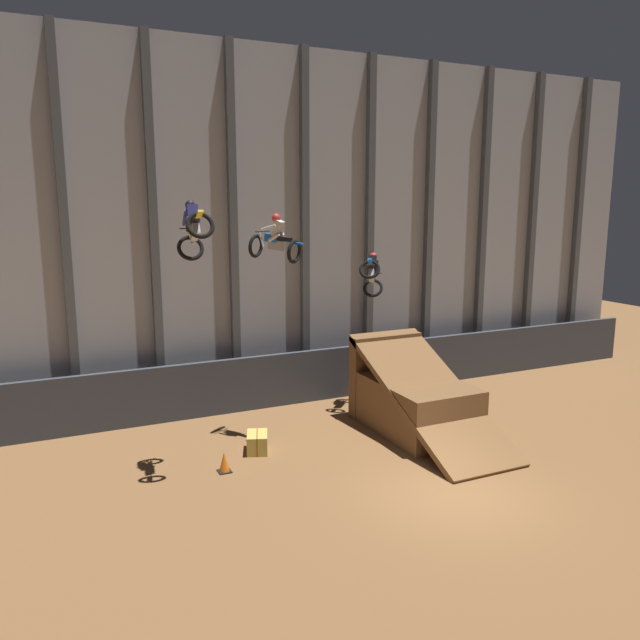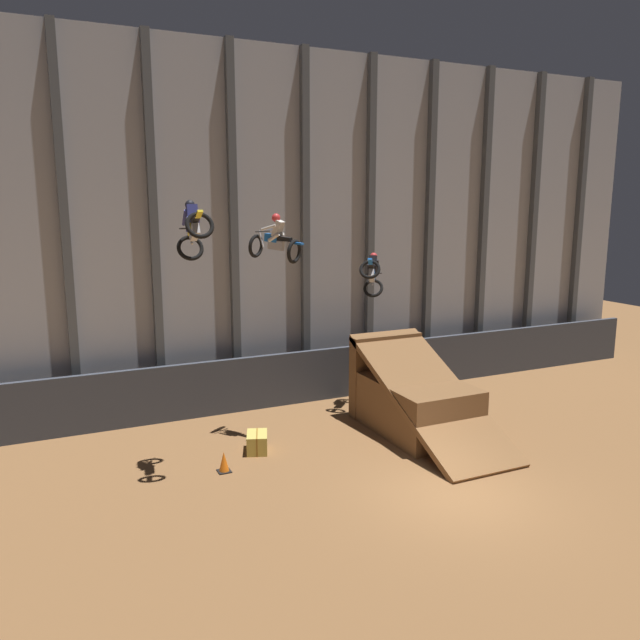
{
  "view_description": "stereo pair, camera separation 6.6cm",
  "coord_description": "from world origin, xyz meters",
  "views": [
    {
      "loc": [
        -9.36,
        -11.93,
        7.35
      ],
      "look_at": [
        -1.29,
        5.4,
        3.73
      ],
      "focal_mm": 35.0,
      "sensor_mm": 36.0,
      "label": 1
    },
    {
      "loc": [
        -9.3,
        -11.96,
        7.35
      ],
      "look_at": [
        -1.29,
        5.4,
        3.73
      ],
      "focal_mm": 35.0,
      "sensor_mm": 36.0,
      "label": 2
    }
  ],
  "objects": [
    {
      "name": "ground_plane",
      "position": [
        0.0,
        0.0,
        0.0
      ],
      "size": [
        60.0,
        60.0,
        0.0
      ],
      "primitive_type": "plane",
      "color": "brown"
    },
    {
      "name": "arena_back_wall",
      "position": [
        0.0,
        9.68,
        6.41
      ],
      "size": [
        32.0,
        0.4,
        12.81
      ],
      "color": "#A3A8B2",
      "rests_on": "ground_plane"
    },
    {
      "name": "lower_barrier",
      "position": [
        0.0,
        8.59,
        0.97
      ],
      "size": [
        31.36,
        0.2,
        1.94
      ],
      "color": "#383D47",
      "rests_on": "ground_plane"
    },
    {
      "name": "dirt_ramp",
      "position": [
        1.67,
        4.6,
        1.0
      ],
      "size": [
        2.64,
        6.08,
        3.0
      ],
      "color": "brown",
      "rests_on": "ground_plane"
    },
    {
      "name": "rider_bike_left_air",
      "position": [
        -5.43,
        4.3,
        6.67
      ],
      "size": [
        0.77,
        1.69,
        1.67
      ],
      "rotation": [
        -0.48,
        0.0,
        -0.02
      ],
      "color": "black"
    },
    {
      "name": "rider_bike_center_air",
      "position": [
        -2.53,
        5.94,
        6.18
      ],
      "size": [
        1.51,
        1.7,
        1.51
      ],
      "rotation": [
        0.09,
        0.0,
        0.63
      ],
      "color": "black"
    },
    {
      "name": "rider_bike_right_air",
      "position": [
        1.6,
        7.25,
        4.88
      ],
      "size": [
        1.56,
        1.77,
        1.67
      ],
      "rotation": [
        -0.61,
        0.0,
        -0.63
      ],
      "color": "black"
    },
    {
      "name": "traffic_cone_near_ramp",
      "position": [
        -4.93,
        3.87,
        0.28
      ],
      "size": [
        0.36,
        0.36,
        0.58
      ],
      "color": "black",
      "rests_on": "ground_plane"
    },
    {
      "name": "hay_bale_trackside",
      "position": [
        -3.62,
        4.86,
        0.28
      ],
      "size": [
        0.87,
        1.05,
        0.57
      ],
      "rotation": [
        0.0,
        0.0,
        1.22
      ],
      "color": "#CCB751",
      "rests_on": "ground_plane"
    }
  ]
}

